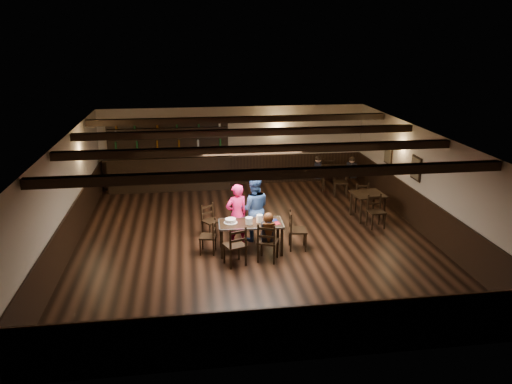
{
  "coord_description": "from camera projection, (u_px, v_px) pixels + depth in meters",
  "views": [
    {
      "loc": [
        -1.59,
        -11.7,
        5.1
      ],
      "look_at": [
        0.08,
        0.2,
        1.22
      ],
      "focal_mm": 35.0,
      "sensor_mm": 36.0,
      "label": 1
    }
  ],
  "objects": [
    {
      "name": "chair_end_left",
      "position": [
        211.0,
        234.0,
        11.91
      ],
      "size": [
        0.45,
        0.46,
        0.84
      ],
      "color": "black",
      "rests_on": "ground"
    },
    {
      "name": "bg_patron_right",
      "position": [
        352.0,
        167.0,
        16.57
      ],
      "size": [
        0.26,
        0.36,
        0.68
      ],
      "color": "black",
      "rests_on": "ground"
    },
    {
      "name": "back_table_a",
      "position": [
        368.0,
        197.0,
        14.06
      ],
      "size": [
        0.9,
        0.9,
        0.75
      ],
      "color": "black",
      "rests_on": "ground"
    },
    {
      "name": "chair_near_left",
      "position": [
        236.0,
        243.0,
        11.21
      ],
      "size": [
        0.56,
        0.55,
        0.95
      ],
      "color": "black",
      "rests_on": "ground"
    },
    {
      "name": "back_table_b",
      "position": [
        335.0,
        171.0,
        16.69
      ],
      "size": [
        1.06,
        1.06,
        0.75
      ],
      "color": "black",
      "rests_on": "ground"
    },
    {
      "name": "chair_end_right",
      "position": [
        294.0,
        227.0,
        12.12
      ],
      "size": [
        0.48,
        0.5,
        0.96
      ],
      "color": "black",
      "rests_on": "ground"
    },
    {
      "name": "bg_patron_left",
      "position": [
        318.0,
        167.0,
        16.49
      ],
      "size": [
        0.31,
        0.4,
        0.73
      ],
      "color": "black",
      "rests_on": "ground"
    },
    {
      "name": "chair_far_pushed",
      "position": [
        210.0,
        218.0,
        12.9
      ],
      "size": [
        0.55,
        0.54,
        0.86
      ],
      "color": "black",
      "rests_on": "ground"
    },
    {
      "name": "room_shell",
      "position": [
        254.0,
        174.0,
        12.3
      ],
      "size": [
        9.02,
        10.02,
        2.71
      ],
      "color": "#BAAE9A",
      "rests_on": "ground"
    },
    {
      "name": "ground",
      "position": [
        254.0,
        240.0,
        12.8
      ],
      "size": [
        10.0,
        10.0,
        0.0
      ],
      "primitive_type": "plane",
      "color": "black",
      "rests_on": "ground"
    },
    {
      "name": "drink_glass",
      "position": [
        261.0,
        218.0,
        12.03
      ],
      "size": [
        0.06,
        0.06,
        0.1
      ],
      "primitive_type": "cylinder",
      "color": "silver",
      "rests_on": "dining_table"
    },
    {
      "name": "woman_pink",
      "position": [
        237.0,
        215.0,
        12.3
      ],
      "size": [
        0.67,
        0.54,
        1.57
      ],
      "primitive_type": "imported",
      "rotation": [
        0.0,
        0.0,
        3.48
      ],
      "color": "#FE1354",
      "rests_on": "ground"
    },
    {
      "name": "menu_red",
      "position": [
        273.0,
        223.0,
        11.84
      ],
      "size": [
        0.36,
        0.28,
        0.0
      ],
      "primitive_type": "cube",
      "rotation": [
        0.0,
        0.0,
        0.16
      ],
      "color": "maroon",
      "rests_on": "dining_table"
    },
    {
      "name": "plate_stack_a",
      "position": [
        249.0,
        221.0,
        11.78
      ],
      "size": [
        0.18,
        0.18,
        0.17
      ],
      "primitive_type": "cylinder",
      "color": "white",
      "rests_on": "dining_table"
    },
    {
      "name": "menu_blue",
      "position": [
        272.0,
        220.0,
        12.02
      ],
      "size": [
        0.28,
        0.21,
        0.0
      ],
      "primitive_type": "cube",
      "rotation": [
        0.0,
        0.0,
        0.15
      ],
      "color": "#0F164C",
      "rests_on": "dining_table"
    },
    {
      "name": "dining_table",
      "position": [
        251.0,
        226.0,
        11.91
      ],
      "size": [
        1.56,
        0.82,
        0.75
      ],
      "color": "black",
      "rests_on": "ground"
    },
    {
      "name": "plate_stack_b",
      "position": [
        260.0,
        218.0,
        11.9
      ],
      "size": [
        0.16,
        0.16,
        0.18
      ],
      "primitive_type": "cylinder",
      "color": "white",
      "rests_on": "dining_table"
    },
    {
      "name": "cake",
      "position": [
        231.0,
        221.0,
        11.87
      ],
      "size": [
        0.33,
        0.33,
        0.1
      ],
      "color": "white",
      "rests_on": "dining_table"
    },
    {
      "name": "chair_near_right",
      "position": [
        267.0,
        240.0,
        11.42
      ],
      "size": [
        0.57,
        0.56,
        0.95
      ],
      "color": "black",
      "rests_on": "ground"
    },
    {
      "name": "pepper_shaker",
      "position": [
        268.0,
        222.0,
        11.81
      ],
      "size": [
        0.03,
        0.03,
        0.08
      ],
      "primitive_type": "cylinder",
      "color": "#A5A8AD",
      "rests_on": "dining_table"
    },
    {
      "name": "man_blue",
      "position": [
        254.0,
        209.0,
        12.57
      ],
      "size": [
        0.85,
        0.67,
        1.68
      ],
      "primitive_type": "imported",
      "rotation": [
        0.0,
        0.0,
        3.1
      ],
      "color": "navy",
      "rests_on": "ground"
    },
    {
      "name": "bar_counter",
      "position": [
        170.0,
        168.0,
        16.73
      ],
      "size": [
        4.19,
        0.7,
        2.2
      ],
      "color": "black",
      "rests_on": "ground"
    },
    {
      "name": "salt_shaker",
      "position": [
        265.0,
        221.0,
        11.83
      ],
      "size": [
        0.04,
        0.04,
        0.1
      ],
      "primitive_type": "cylinder",
      "color": "silver",
      "rests_on": "dining_table"
    },
    {
      "name": "tea_light",
      "position": [
        252.0,
        220.0,
        11.98
      ],
      "size": [
        0.05,
        0.05,
        0.06
      ],
      "color": "#A5A8AD",
      "rests_on": "dining_table"
    },
    {
      "name": "seated_person",
      "position": [
        268.0,
        229.0,
        11.41
      ],
      "size": [
        0.31,
        0.46,
        0.75
      ],
      "color": "black",
      "rests_on": "ground"
    }
  ]
}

